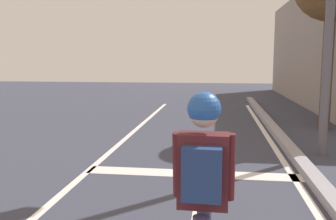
% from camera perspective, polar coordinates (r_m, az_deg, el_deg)
% --- Properties ---
extents(lane_line_center, '(0.12, 20.00, 0.01)m').
position_cam_1_polar(lane_line_center, '(5.86, -14.31, -10.87)').
color(lane_line_center, silver).
rests_on(lane_line_center, ground).
extents(lane_line_curbside, '(0.12, 20.00, 0.01)m').
position_cam_1_polar(lane_line_curbside, '(5.61, 20.34, -12.00)').
color(lane_line_curbside, silver).
rests_on(lane_line_curbside, ground).
extents(stop_bar, '(3.51, 0.40, 0.01)m').
position_cam_1_polar(stop_bar, '(6.14, 3.86, -9.78)').
color(stop_bar, silver).
rests_on(stop_bar, ground).
extents(lane_arrow_stem, '(0.16, 1.40, 0.01)m').
position_cam_1_polar(lane_arrow_stem, '(4.49, 4.68, -16.64)').
color(lane_arrow_stem, silver).
rests_on(lane_arrow_stem, ground).
extents(lane_arrow_head, '(0.71, 0.71, 0.01)m').
position_cam_1_polar(lane_arrow_head, '(5.27, 5.16, -12.81)').
color(lane_arrow_head, silver).
rests_on(lane_arrow_head, ground).
extents(curb_strip, '(0.24, 24.00, 0.14)m').
position_cam_1_polar(curb_strip, '(5.65, 22.89, -11.28)').
color(curb_strip, '#95919C').
rests_on(curb_strip, ground).
extents(skater, '(0.44, 0.59, 1.56)m').
position_cam_1_polar(skater, '(2.59, 5.44, -10.21)').
color(skater, '#413E65').
rests_on(skater, skateboard).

